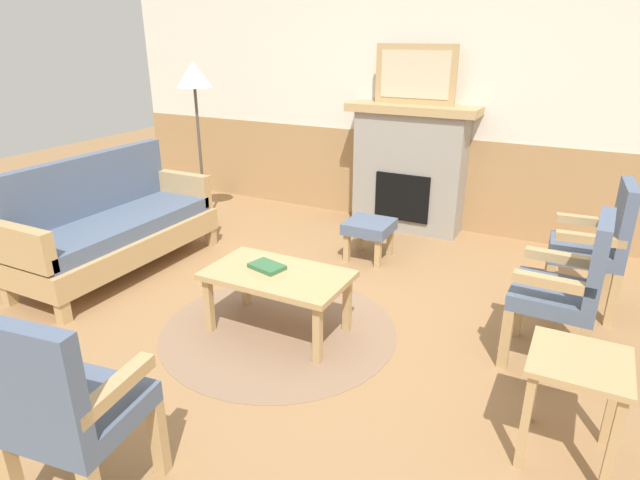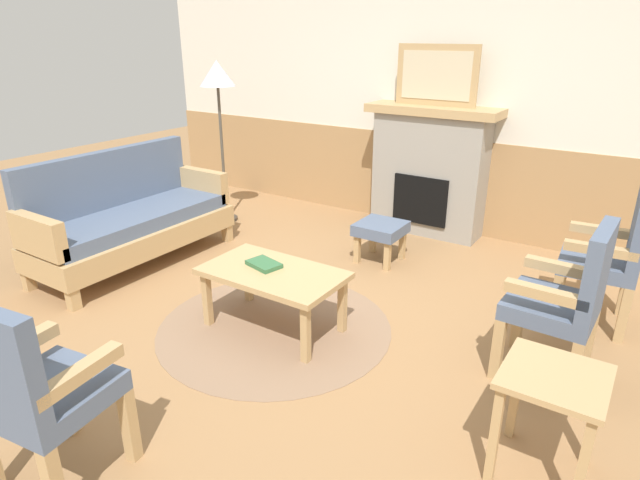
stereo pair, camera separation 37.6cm
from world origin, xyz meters
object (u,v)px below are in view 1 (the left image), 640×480
at_px(fireplace, 409,167).
at_px(framed_picture, 415,74).
at_px(armchair_front_left, 64,405).
at_px(armchair_near_fireplace, 569,285).
at_px(floor_lamp_by_couch, 195,85).
at_px(side_table, 577,380).
at_px(book_on_table, 267,266).
at_px(footstool, 369,229).
at_px(armchair_by_window_left, 598,241).
at_px(coffee_table, 277,280).
at_px(couch, 113,227).

bearing_deg(fireplace, framed_picture, 90.00).
bearing_deg(armchair_front_left, armchair_near_fireplace, 50.75).
bearing_deg(armchair_front_left, floor_lamp_by_couch, 120.42).
bearing_deg(side_table, book_on_table, 168.77).
distance_m(footstool, armchair_by_window_left, 1.84).
bearing_deg(fireplace, armchair_front_left, -91.37).
relative_size(side_table, floor_lamp_by_couch, 0.33).
bearing_deg(framed_picture, floor_lamp_by_couch, -156.09).
relative_size(armchair_front_left, side_table, 1.78).
bearing_deg(footstool, framed_picture, 87.68).
bearing_deg(coffee_table, framed_picture, 87.38).
bearing_deg(fireplace, book_on_table, -94.93).
bearing_deg(couch, armchair_front_left, -46.56).
height_order(fireplace, couch, fireplace).
distance_m(coffee_table, book_on_table, 0.12).
bearing_deg(coffee_table, couch, 172.72).
relative_size(armchair_near_fireplace, armchair_by_window_left, 1.00).
bearing_deg(floor_lamp_by_couch, armchair_by_window_left, -3.17).
xyz_separation_m(armchair_near_fireplace, side_table, (0.10, -0.83, -0.10)).
relative_size(footstool, armchair_near_fireplace, 0.41).
distance_m(side_table, floor_lamp_by_couch, 4.30).
bearing_deg(footstool, coffee_table, -92.81).
bearing_deg(armchair_front_left, couch, 133.44).
bearing_deg(footstool, fireplace, 87.68).
distance_m(armchair_near_fireplace, floor_lamp_by_couch, 3.88).
distance_m(couch, armchair_by_window_left, 3.83).
distance_m(fireplace, armchair_by_window_left, 2.09).
relative_size(framed_picture, armchair_front_left, 0.82).
xyz_separation_m(coffee_table, armchair_front_left, (0.01, -1.66, 0.15)).
bearing_deg(fireplace, coffee_table, -92.62).
xyz_separation_m(footstool, armchair_front_left, (-0.06, -3.12, 0.25)).
relative_size(coffee_table, side_table, 1.75).
distance_m(footstool, armchair_front_left, 3.13).
height_order(armchair_by_window_left, side_table, armchair_by_window_left).
height_order(fireplace, floor_lamp_by_couch, floor_lamp_by_couch).
relative_size(book_on_table, armchair_near_fireplace, 0.24).
relative_size(framed_picture, armchair_near_fireplace, 0.82).
xyz_separation_m(book_on_table, armchair_front_left, (0.11, -1.68, 0.08)).
relative_size(coffee_table, armchair_near_fireplace, 0.98).
bearing_deg(fireplace, floor_lamp_by_couch, -156.09).
height_order(couch, coffee_table, couch).
height_order(couch, armchair_near_fireplace, same).
height_order(coffee_table, side_table, side_table).
bearing_deg(floor_lamp_by_couch, couch, -86.07).
bearing_deg(coffee_table, floor_lamp_by_couch, 140.52).
relative_size(coffee_table, armchair_front_left, 0.98).
bearing_deg(footstool, couch, -146.29).
bearing_deg(armchair_near_fireplace, side_table, -82.98).
height_order(footstool, armchair_front_left, armchair_front_left).
bearing_deg(book_on_table, armchair_by_window_left, 33.31).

